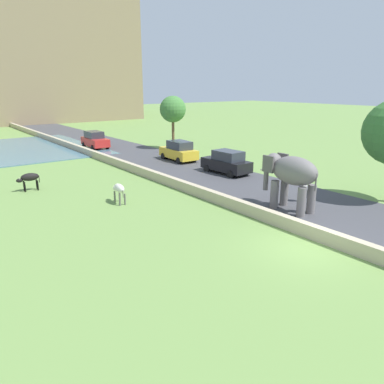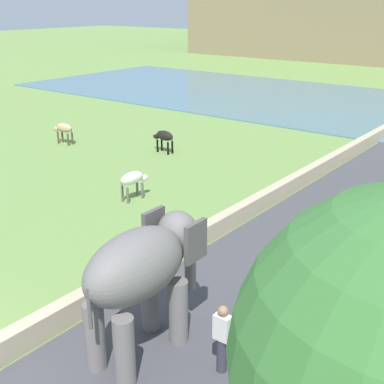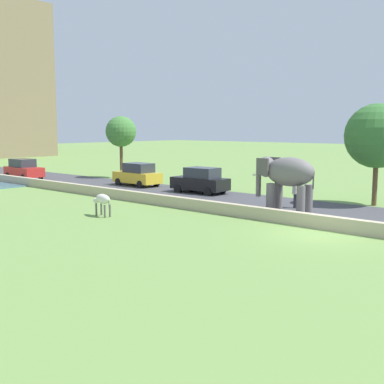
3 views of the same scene
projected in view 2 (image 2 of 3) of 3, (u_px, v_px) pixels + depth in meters
barrier_wall at (324, 166)px, 23.62m from camera, size 0.40×110.00×0.62m
lake at (233, 92)px, 44.01m from camera, size 36.00×18.00×0.08m
elephant at (143, 270)px, 11.01m from camera, size 1.44×3.47×2.99m
person_beside_elephant at (222, 338)px, 10.70m from camera, size 0.36×0.22×1.63m
cow_tan at (64, 129)px, 28.11m from camera, size 1.40×0.50×1.15m
cow_white at (133, 179)px, 20.22m from camera, size 0.53×1.41×1.15m
cow_black at (164, 137)px, 26.50m from camera, size 1.41×0.54×1.15m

